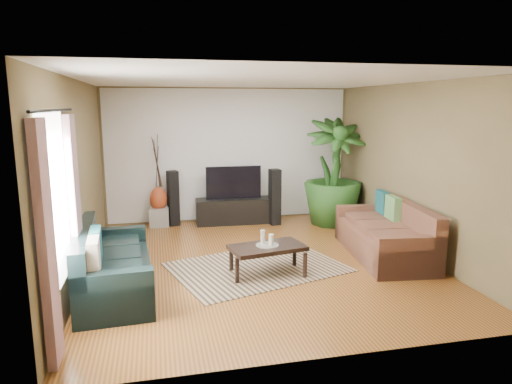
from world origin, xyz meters
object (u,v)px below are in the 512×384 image
object	(u,v)px
potted_plant	(334,172)
side_table	(106,249)
coffee_table	(267,260)
tv_stand	(234,211)
sofa_right	(384,230)
sofa_left	(114,260)
pedestal	(159,217)
vase	(158,199)
speaker_right	(275,197)
television	(234,182)
speaker_left	(173,198)

from	to	relation	value
potted_plant	side_table	distance (m)	4.54
coffee_table	side_table	xyz separation A→B (m)	(-2.25, 0.91, 0.04)
coffee_table	tv_stand	xyz separation A→B (m)	(0.03, 2.91, 0.04)
sofa_right	coffee_table	xyz separation A→B (m)	(-1.99, -0.40, -0.21)
tv_stand	potted_plant	bearing A→B (deg)	-12.18
sofa_left	pedestal	xyz separation A→B (m)	(0.59, 3.18, -0.24)
sofa_right	potted_plant	bearing A→B (deg)	-172.12
sofa_right	vase	distance (m)	4.33
coffee_table	speaker_right	bearing A→B (deg)	62.02
speaker_right	side_table	xyz separation A→B (m)	(-3.06, -1.73, -0.31)
coffee_table	television	bearing A→B (deg)	78.41
sofa_right	speaker_left	bearing A→B (deg)	-122.92
tv_stand	speaker_left	size ratio (longest dim) A/B	1.39
television	sofa_right	bearing A→B (deg)	-52.27
tv_stand	speaker_left	distance (m)	1.24
coffee_table	pedestal	size ratio (longest dim) A/B	2.78
speaker_right	sofa_left	bearing A→B (deg)	-141.26
sofa_right	coffee_table	world-z (taller)	sofa_right
side_table	sofa_right	bearing A→B (deg)	-6.89
tv_stand	television	distance (m)	0.58
tv_stand	side_table	size ratio (longest dim) A/B	3.06
speaker_left	pedestal	world-z (taller)	speaker_left
sofa_left	pedestal	distance (m)	3.24
television	pedestal	xyz separation A→B (m)	(-1.48, 0.09, -0.64)
sofa_right	speaker_right	bearing A→B (deg)	-145.38
coffee_table	pedestal	distance (m)	3.35
speaker_left	tv_stand	bearing A→B (deg)	-18.83
coffee_table	television	distance (m)	3.00
sofa_right	potted_plant	xyz separation A→B (m)	(-0.04, 2.04, 0.63)
coffee_table	tv_stand	world-z (taller)	tv_stand
vase	potted_plant	bearing A→B (deg)	-9.76
coffee_table	speaker_left	size ratio (longest dim) A/B	0.95
tv_stand	vase	xyz separation A→B (m)	(-1.48, 0.11, 0.29)
speaker_left	side_table	size ratio (longest dim) A/B	2.20
television	vase	xyz separation A→B (m)	(-1.48, 0.09, -0.29)
potted_plant	vase	distance (m)	3.49
television	speaker_right	distance (m)	0.87
coffee_table	potted_plant	size ratio (longest dim) A/B	0.49
sofa_left	television	world-z (taller)	television
coffee_table	vase	size ratio (longest dim) A/B	2.17
vase	side_table	bearing A→B (deg)	-110.77
side_table	television	bearing A→B (deg)	41.56
sofa_left	vase	xyz separation A→B (m)	(0.59, 3.18, 0.12)
sofa_left	side_table	distance (m)	1.11
coffee_table	sofa_right	bearing A→B (deg)	0.32
television	potted_plant	world-z (taller)	potted_plant
speaker_left	potted_plant	distance (m)	3.21
coffee_table	vase	world-z (taller)	vase
sofa_left	coffee_table	world-z (taller)	sofa_left
sofa_left	television	bearing A→B (deg)	-37.38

